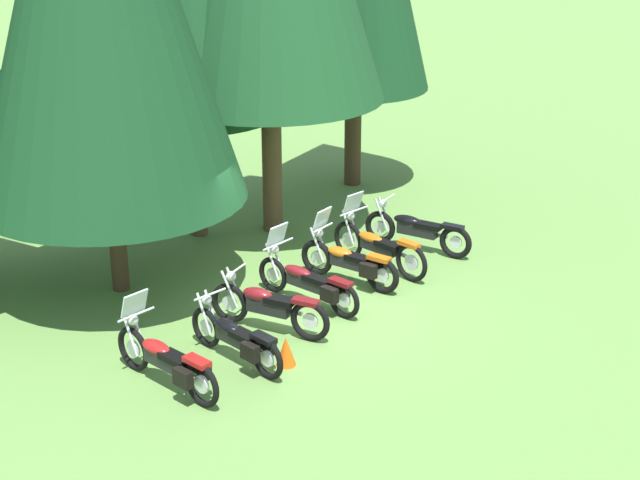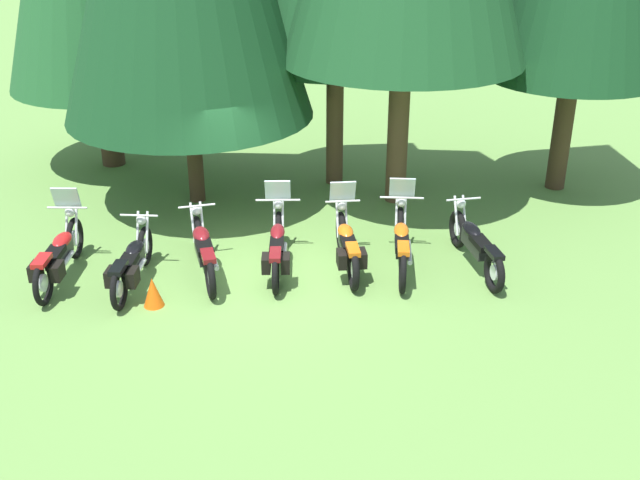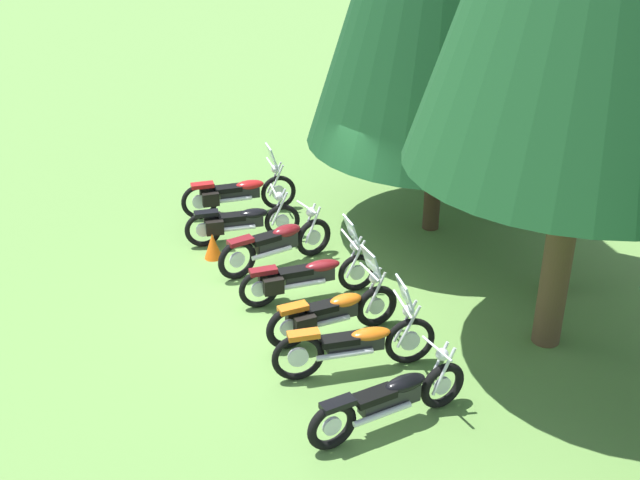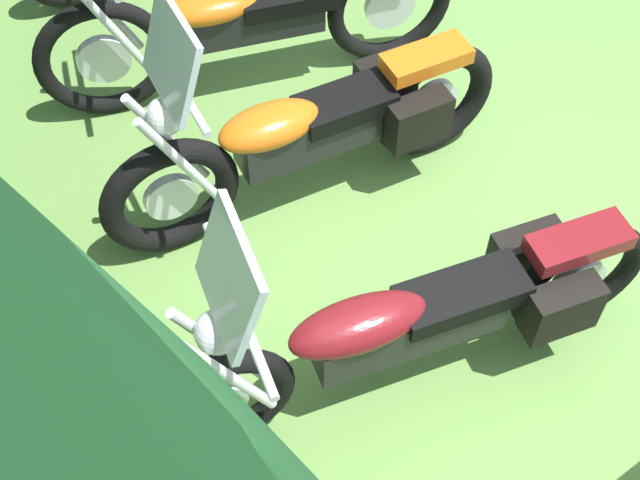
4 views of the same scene
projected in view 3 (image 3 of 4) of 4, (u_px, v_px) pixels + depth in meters
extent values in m
plane|color=#608C42|center=(297.00, 298.00, 13.05)|extent=(80.00, 80.00, 0.00)
torus|color=black|center=(278.00, 192.00, 15.99)|extent=(0.15, 0.73, 0.72)
cylinder|color=silver|center=(278.00, 192.00, 15.99)|extent=(0.07, 0.29, 0.28)
torus|color=black|center=(200.00, 202.00, 15.58)|extent=(0.15, 0.73, 0.72)
cylinder|color=silver|center=(200.00, 202.00, 15.58)|extent=(0.07, 0.29, 0.28)
cube|color=black|center=(239.00, 192.00, 15.73)|extent=(0.29, 0.81, 0.23)
ellipsoid|color=#B21919|center=(250.00, 185.00, 15.73)|extent=(0.32, 0.58, 0.18)
cube|color=black|center=(228.00, 189.00, 15.63)|extent=(0.30, 0.55, 0.10)
cube|color=#B21919|center=(202.00, 185.00, 15.44)|extent=(0.24, 0.46, 0.08)
cylinder|color=silver|center=(274.00, 178.00, 15.90)|extent=(0.07, 0.34, 0.65)
cylinder|color=silver|center=(276.00, 181.00, 15.76)|extent=(0.07, 0.34, 0.65)
cylinder|color=silver|center=(271.00, 164.00, 15.66)|extent=(0.67, 0.09, 0.04)
sphere|color=silver|center=(275.00, 169.00, 15.74)|extent=(0.18, 0.18, 0.17)
cylinder|color=silver|center=(232.00, 200.00, 15.61)|extent=(0.15, 0.80, 0.08)
cube|color=silver|center=(272.00, 155.00, 15.58)|extent=(0.45, 0.19, 0.39)
cube|color=black|center=(208.00, 193.00, 15.73)|extent=(0.17, 0.33, 0.26)
cube|color=black|center=(211.00, 199.00, 15.43)|extent=(0.17, 0.33, 0.26)
torus|color=black|center=(282.00, 221.00, 14.85)|extent=(0.12, 0.68, 0.68)
cylinder|color=silver|center=(282.00, 221.00, 14.85)|extent=(0.06, 0.26, 0.26)
torus|color=black|center=(203.00, 230.00, 14.53)|extent=(0.12, 0.68, 0.68)
cylinder|color=silver|center=(203.00, 230.00, 14.53)|extent=(0.06, 0.26, 0.26)
cube|color=black|center=(243.00, 221.00, 14.64)|extent=(0.24, 0.74, 0.21)
ellipsoid|color=black|center=(254.00, 213.00, 14.63)|extent=(0.29, 0.53, 0.17)
cube|color=black|center=(232.00, 217.00, 14.55)|extent=(0.27, 0.50, 0.10)
cube|color=black|center=(206.00, 213.00, 14.40)|extent=(0.21, 0.45, 0.08)
cylinder|color=silver|center=(278.00, 205.00, 14.77)|extent=(0.06, 0.34, 0.65)
cylinder|color=silver|center=(280.00, 209.00, 14.63)|extent=(0.06, 0.34, 0.65)
cylinder|color=silver|center=(274.00, 191.00, 14.53)|extent=(0.63, 0.06, 0.04)
sphere|color=silver|center=(279.00, 196.00, 14.60)|extent=(0.18, 0.18, 0.17)
cylinder|color=silver|center=(235.00, 229.00, 14.53)|extent=(0.11, 0.74, 0.08)
cube|color=black|center=(213.00, 220.00, 14.67)|extent=(0.15, 0.33, 0.26)
cube|color=black|center=(215.00, 228.00, 14.38)|extent=(0.15, 0.33, 0.26)
torus|color=black|center=(313.00, 238.00, 14.20)|extent=(0.36, 0.71, 0.72)
cylinder|color=silver|center=(313.00, 238.00, 14.20)|extent=(0.14, 0.27, 0.27)
torus|color=black|center=(237.00, 260.00, 13.46)|extent=(0.36, 0.71, 0.72)
cylinder|color=silver|center=(237.00, 260.00, 13.46)|extent=(0.14, 0.27, 0.27)
cube|color=black|center=(276.00, 242.00, 13.78)|extent=(0.48, 0.79, 0.27)
ellipsoid|color=maroon|center=(286.00, 231.00, 13.81)|extent=(0.45, 0.60, 0.21)
cube|color=black|center=(265.00, 238.00, 13.61)|extent=(0.42, 0.57, 0.10)
cube|color=maroon|center=(240.00, 241.00, 13.35)|extent=(0.35, 0.48, 0.08)
cylinder|color=silver|center=(308.00, 222.00, 14.10)|extent=(0.16, 0.33, 0.65)
cylinder|color=silver|center=(313.00, 225.00, 13.98)|extent=(0.16, 0.33, 0.65)
cylinder|color=silver|center=(307.00, 207.00, 13.85)|extent=(0.59, 0.26, 0.04)
sphere|color=silver|center=(311.00, 212.00, 13.94)|extent=(0.22, 0.22, 0.17)
cylinder|color=silver|center=(272.00, 253.00, 13.64)|extent=(0.35, 0.74, 0.08)
torus|color=black|center=(357.00, 272.00, 13.12)|extent=(0.17, 0.67, 0.67)
cylinder|color=silver|center=(357.00, 272.00, 13.12)|extent=(0.08, 0.26, 0.26)
torus|color=black|center=(259.00, 289.00, 12.65)|extent=(0.17, 0.67, 0.67)
cylinder|color=silver|center=(259.00, 289.00, 12.65)|extent=(0.08, 0.26, 0.26)
cube|color=black|center=(309.00, 275.00, 12.84)|extent=(0.29, 0.85, 0.23)
ellipsoid|color=maroon|center=(322.00, 265.00, 12.84)|extent=(0.31, 0.61, 0.18)
cube|color=black|center=(295.00, 272.00, 12.72)|extent=(0.29, 0.58, 0.10)
cube|color=maroon|center=(263.00, 271.00, 12.52)|extent=(0.23, 0.46, 0.08)
cylinder|color=silver|center=(353.00, 255.00, 13.03)|extent=(0.08, 0.34, 0.65)
cylinder|color=silver|center=(356.00, 259.00, 12.91)|extent=(0.08, 0.34, 0.65)
cylinder|color=silver|center=(350.00, 240.00, 12.79)|extent=(0.77, 0.13, 0.04)
sphere|color=silver|center=(355.00, 245.00, 12.87)|extent=(0.19, 0.19, 0.17)
cylinder|color=silver|center=(300.00, 285.00, 12.72)|extent=(0.18, 0.83, 0.08)
cube|color=silver|center=(351.00, 229.00, 12.72)|extent=(0.45, 0.20, 0.39)
cube|color=black|center=(268.00, 277.00, 12.79)|extent=(0.18, 0.33, 0.26)
cube|color=black|center=(274.00, 286.00, 12.53)|extent=(0.18, 0.33, 0.26)
torus|color=black|center=(376.00, 306.00, 12.15)|extent=(0.26, 0.71, 0.70)
cylinder|color=silver|center=(376.00, 306.00, 12.15)|extent=(0.10, 0.27, 0.26)
torus|color=black|center=(288.00, 328.00, 11.62)|extent=(0.26, 0.71, 0.70)
cylinder|color=silver|center=(288.00, 328.00, 11.62)|extent=(0.10, 0.27, 0.26)
cube|color=black|center=(333.00, 311.00, 11.84)|extent=(0.36, 0.75, 0.23)
ellipsoid|color=#D16014|center=(346.00, 300.00, 11.85)|extent=(0.36, 0.56, 0.18)
cube|color=black|center=(321.00, 308.00, 11.72)|extent=(0.34, 0.52, 0.10)
cube|color=#D16014|center=(293.00, 308.00, 11.51)|extent=(0.28, 0.47, 0.08)
cylinder|color=silver|center=(371.00, 288.00, 12.06)|extent=(0.11, 0.34, 0.65)
cylinder|color=silver|center=(376.00, 293.00, 11.93)|extent=(0.11, 0.34, 0.65)
cylinder|color=silver|center=(369.00, 272.00, 11.81)|extent=(0.59, 0.16, 0.04)
sphere|color=silver|center=(375.00, 278.00, 11.90)|extent=(0.20, 0.20, 0.17)
cylinder|color=silver|center=(327.00, 322.00, 11.72)|extent=(0.23, 0.72, 0.08)
cube|color=silver|center=(371.00, 261.00, 11.74)|extent=(0.46, 0.24, 0.39)
cube|color=black|center=(297.00, 313.00, 11.79)|extent=(0.20, 0.34, 0.26)
cube|color=black|center=(305.00, 325.00, 11.52)|extent=(0.20, 0.34, 0.26)
torus|color=black|center=(410.00, 341.00, 11.28)|extent=(0.12, 0.75, 0.75)
cylinder|color=silver|center=(410.00, 341.00, 11.28)|extent=(0.06, 0.29, 0.29)
torus|color=black|center=(298.00, 357.00, 10.93)|extent=(0.12, 0.75, 0.75)
cylinder|color=silver|center=(298.00, 357.00, 10.93)|extent=(0.06, 0.29, 0.29)
cube|color=black|center=(355.00, 343.00, 11.06)|extent=(0.23, 0.81, 0.20)
ellipsoid|color=#D16014|center=(371.00, 334.00, 11.05)|extent=(0.27, 0.58, 0.16)
cube|color=black|center=(340.00, 340.00, 10.97)|extent=(0.25, 0.55, 0.10)
cube|color=#D16014|center=(303.00, 335.00, 10.79)|extent=(0.20, 0.45, 0.08)
cylinder|color=silver|center=(405.00, 321.00, 11.20)|extent=(0.06, 0.34, 0.65)
cylinder|color=silver|center=(409.00, 327.00, 11.07)|extent=(0.06, 0.34, 0.65)
cylinder|color=silver|center=(403.00, 304.00, 10.96)|extent=(0.76, 0.06, 0.04)
sphere|color=silver|center=(408.00, 311.00, 11.03)|extent=(0.18, 0.18, 0.17)
cylinder|color=silver|center=(345.00, 355.00, 10.95)|extent=(0.11, 0.81, 0.08)
cube|color=silver|center=(405.00, 293.00, 10.88)|extent=(0.45, 0.17, 0.39)
torus|color=black|center=(442.00, 386.00, 10.42)|extent=(0.31, 0.68, 0.68)
cylinder|color=silver|center=(442.00, 386.00, 10.42)|extent=(0.12, 0.26, 0.25)
torus|color=black|center=(332.00, 426.00, 9.71)|extent=(0.31, 0.68, 0.68)
cylinder|color=silver|center=(332.00, 426.00, 9.71)|extent=(0.12, 0.26, 0.25)
cube|color=black|center=(390.00, 398.00, 10.01)|extent=(0.43, 0.85, 0.25)
ellipsoid|color=black|center=(405.00, 383.00, 10.04)|extent=(0.41, 0.64, 0.19)
cube|color=black|center=(374.00, 396.00, 9.86)|extent=(0.39, 0.60, 0.10)
cube|color=black|center=(338.00, 404.00, 9.60)|extent=(0.31, 0.48, 0.08)
cylinder|color=silver|center=(437.00, 365.00, 10.32)|extent=(0.14, 0.33, 0.65)
cylinder|color=silver|center=(444.00, 372.00, 10.20)|extent=(0.14, 0.33, 0.65)
cylinder|color=silver|center=(437.00, 349.00, 10.07)|extent=(0.60, 0.21, 0.04)
sphere|color=silver|center=(442.00, 354.00, 10.16)|extent=(0.21, 0.21, 0.17)
cylinder|color=silver|center=(382.00, 414.00, 9.88)|extent=(0.32, 0.81, 0.08)
cylinder|color=#42301E|center=(479.00, 134.00, 17.43)|extent=(0.51, 0.51, 1.85)
cylinder|color=#42301E|center=(433.00, 185.00, 14.96)|extent=(0.32, 0.32, 1.80)
cylinder|color=brown|center=(567.00, 221.00, 12.66)|extent=(0.36, 0.36, 2.58)
cylinder|color=brown|center=(558.00, 257.00, 11.29)|extent=(0.42, 0.42, 2.87)
cone|color=#EA590F|center=(213.00, 246.00, 14.17)|extent=(0.32, 0.32, 0.48)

